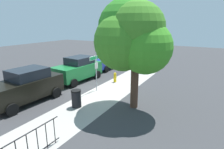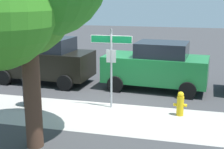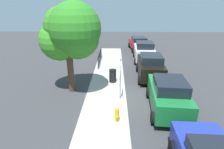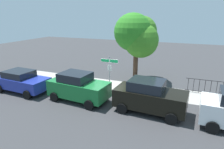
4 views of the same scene
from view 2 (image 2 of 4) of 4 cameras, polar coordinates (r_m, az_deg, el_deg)
The scene contains 7 objects.
ground_plane at distance 11.27m, azimuth 0.18°, elevation -5.18°, with size 60.00×60.00×0.00m, color #38383A.
sidewalk_strip at distance 10.77m, azimuth -11.99°, elevation -6.39°, with size 24.00×2.60×0.00m, color #A6A09A.
street_sign at distance 10.42m, azimuth -0.13°, elevation 3.66°, with size 1.37×0.07×2.64m.
car_green at distance 12.89m, azimuth 7.93°, elevation 1.54°, with size 4.20×2.29×1.92m.
car_black at distance 14.10m, azimuth -11.91°, elevation 2.51°, with size 4.25×2.22×1.97m.
fire_hydrant at distance 10.28m, azimuth 12.07°, elevation -5.12°, with size 0.42×0.22×0.78m.
trash_bin at distance 11.26m, azimuth -14.30°, elevation -3.00°, with size 0.55×0.55×0.98m.
Camera 2 is at (-2.58, 10.34, 3.64)m, focal length 51.32 mm.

